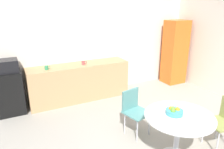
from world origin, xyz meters
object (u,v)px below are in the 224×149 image
(round_table, at_px, (178,125))
(mug_white, at_px, (83,63))
(fruit_bowl, at_px, (174,111))
(chair_teal, at_px, (134,107))
(mug_green, at_px, (47,68))
(microwave, at_px, (6,66))
(locker_cabinet, at_px, (175,52))
(mini_fridge, at_px, (10,93))

(round_table, xyz_separation_m, mug_white, (-0.52, 2.70, 0.36))
(fruit_bowl, height_order, mug_white, mug_white)
(chair_teal, relative_size, fruit_bowl, 3.26)
(mug_white, bearing_deg, mug_green, -178.21)
(microwave, height_order, mug_white, microwave)
(microwave, distance_m, locker_cabinet, 4.52)
(fruit_bowl, distance_m, mug_white, 2.68)
(mug_white, xyz_separation_m, mug_green, (-0.87, -0.03, 0.00))
(mini_fridge, bearing_deg, round_table, -51.67)
(mug_green, bearing_deg, mini_fridge, 173.14)
(mini_fridge, height_order, chair_teal, mini_fridge)
(microwave, height_order, mug_green, microwave)
(microwave, xyz_separation_m, locker_cabinet, (4.51, -0.10, -0.14))
(round_table, relative_size, fruit_bowl, 4.00)
(mini_fridge, distance_m, microwave, 0.60)
(chair_teal, height_order, mug_white, mug_white)
(mini_fridge, xyz_separation_m, round_table, (2.19, -2.77, 0.12))
(microwave, relative_size, round_table, 0.47)
(locker_cabinet, relative_size, mug_white, 14.39)
(fruit_bowl, bearing_deg, chair_teal, 101.28)
(chair_teal, bearing_deg, mug_green, 123.62)
(mini_fridge, distance_m, mug_white, 1.74)
(locker_cabinet, distance_m, mug_white, 2.84)
(microwave, xyz_separation_m, fruit_bowl, (2.14, -2.70, -0.28))
(chair_teal, relative_size, mug_white, 6.43)
(chair_teal, height_order, fruit_bowl, fruit_bowl)
(locker_cabinet, height_order, mug_white, locker_cabinet)
(mug_green, bearing_deg, locker_cabinet, -0.06)
(microwave, distance_m, fruit_bowl, 3.46)
(mini_fridge, relative_size, round_table, 0.92)
(round_table, height_order, fruit_bowl, fruit_bowl)
(mini_fridge, relative_size, mug_white, 7.26)
(locker_cabinet, bearing_deg, mini_fridge, 178.73)
(fruit_bowl, bearing_deg, mug_white, 100.15)
(locker_cabinet, bearing_deg, mug_white, 179.38)
(round_table, height_order, mug_green, mug_green)
(microwave, distance_m, chair_teal, 2.77)
(chair_teal, xyz_separation_m, fruit_bowl, (0.17, -0.84, 0.26))
(mug_white, bearing_deg, microwave, 177.63)
(round_table, relative_size, mug_white, 7.90)
(round_table, height_order, chair_teal, chair_teal)
(mug_green, bearing_deg, microwave, 173.14)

